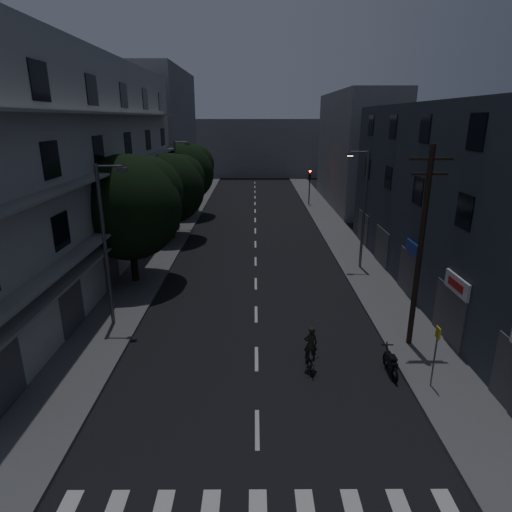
{
  "coord_description": "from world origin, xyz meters",
  "views": [
    {
      "loc": [
        -0.09,
        -10.08,
        10.14
      ],
      "look_at": [
        0.0,
        12.0,
        3.0
      ],
      "focal_mm": 30.0,
      "sensor_mm": 36.0,
      "label": 1
    }
  ],
  "objects_px": {
    "utility_pole": "(421,246)",
    "cyclist": "(310,355)",
    "motorcycle": "(391,364)",
    "bus_stop_sign": "(436,346)"
  },
  "relations": [
    {
      "from": "utility_pole",
      "to": "cyclist",
      "type": "distance_m",
      "value": 6.73
    },
    {
      "from": "motorcycle",
      "to": "cyclist",
      "type": "distance_m",
      "value": 3.33
    },
    {
      "from": "bus_stop_sign",
      "to": "utility_pole",
      "type": "bearing_deg",
      "value": 84.85
    },
    {
      "from": "bus_stop_sign",
      "to": "motorcycle",
      "type": "relative_size",
      "value": 1.41
    },
    {
      "from": "bus_stop_sign",
      "to": "cyclist",
      "type": "distance_m",
      "value": 4.93
    },
    {
      "from": "utility_pole",
      "to": "cyclist",
      "type": "height_order",
      "value": "utility_pole"
    },
    {
      "from": "utility_pole",
      "to": "motorcycle",
      "type": "xyz_separation_m",
      "value": [
        -1.57,
        -2.29,
        -4.41
      ]
    },
    {
      "from": "bus_stop_sign",
      "to": "cyclist",
      "type": "relative_size",
      "value": 1.26
    },
    {
      "from": "utility_pole",
      "to": "bus_stop_sign",
      "type": "relative_size",
      "value": 3.56
    },
    {
      "from": "utility_pole",
      "to": "bus_stop_sign",
      "type": "distance_m",
      "value": 4.5
    }
  ]
}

